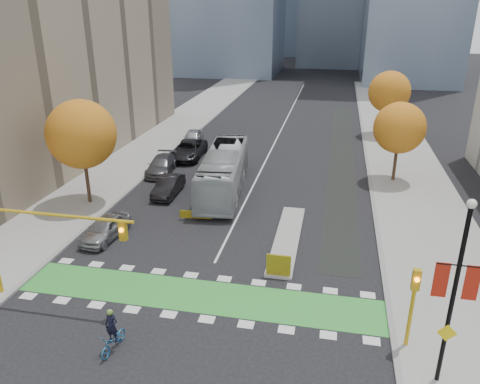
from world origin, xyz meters
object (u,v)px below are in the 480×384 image
at_px(banner_lamppost, 455,288).
at_px(parked_car_e, 193,137).
at_px(parked_car_d, 188,150).
at_px(hazard_board, 278,265).
at_px(traffic_signal_east, 413,297).
at_px(parked_car_c, 161,165).
at_px(tree_east_near, 400,128).
at_px(bus, 224,171).
at_px(tree_east_far, 389,92).
at_px(traffic_signal_west, 32,232).
at_px(cyclist, 113,337).
at_px(tree_west, 81,134).
at_px(parked_car_b, 168,186).
at_px(parked_car_a, 105,228).

xyz_separation_m(banner_lamppost, parked_car_e, (-20.50, 32.47, -3.82)).
height_order(parked_car_d, parked_car_e, parked_car_d).
height_order(hazard_board, traffic_signal_east, traffic_signal_east).
bearing_deg(banner_lamppost, parked_car_c, 132.37).
height_order(traffic_signal_east, parked_car_e, traffic_signal_east).
relative_size(hazard_board, tree_east_near, 0.20).
bearing_deg(bus, tree_east_far, 49.40).
bearing_deg(traffic_signal_west, cyclist, -28.13).
bearing_deg(tree_west, parked_car_b, 28.36).
relative_size(bus, parked_car_b, 2.78).
xyz_separation_m(tree_east_near, bus, (-14.23, -5.25, -3.09)).
relative_size(traffic_signal_west, parked_car_d, 1.38).
bearing_deg(parked_car_d, cyclist, -81.66).
bearing_deg(bus, traffic_signal_east, -59.46).
distance_m(banner_lamppost, parked_car_c, 30.66).
bearing_deg(traffic_signal_east, tree_east_far, 87.03).
relative_size(tree_east_far, banner_lamppost, 0.92).
distance_m(cyclist, bus, 20.18).
bearing_deg(tree_east_near, hazard_board, -114.20).
height_order(bus, parked_car_d, bus).
xyz_separation_m(banner_lamppost, parked_car_c, (-20.50, 22.47, -3.85)).
height_order(banner_lamppost, cyclist, banner_lamppost).
height_order(tree_west, banner_lamppost, banner_lamppost).
bearing_deg(tree_east_far, parked_car_c, -140.01).
distance_m(tree_east_far, parked_car_d, 24.61).
bearing_deg(tree_east_near, bus, -159.75).
bearing_deg(parked_car_d, banner_lamppost, -57.16).
bearing_deg(tree_east_far, banner_lamppost, -91.41).
relative_size(parked_car_c, parked_car_e, 1.13).
bearing_deg(parked_car_b, parked_car_e, 98.51).
relative_size(tree_east_far, parked_car_b, 1.67).
relative_size(tree_east_far, parked_car_c, 1.45).
bearing_deg(traffic_signal_east, parked_car_a, 158.73).
distance_m(tree_west, tree_east_near, 26.01).
height_order(banner_lamppost, parked_car_c, banner_lamppost).
bearing_deg(tree_east_far, bus, -124.73).
height_order(tree_east_near, parked_car_d, tree_east_near).
bearing_deg(traffic_signal_east, hazard_board, 144.08).
bearing_deg(parked_car_c, parked_car_a, -92.21).
xyz_separation_m(hazard_board, tree_west, (-16.00, 7.80, 4.82)).
xyz_separation_m(tree_east_far, parked_car_b, (-19.00, -23.03, -4.48)).
xyz_separation_m(hazard_board, parked_car_b, (-10.50, 10.77, -0.04)).
distance_m(traffic_signal_west, parked_car_a, 7.91).
relative_size(tree_west, traffic_signal_west, 0.96).
height_order(tree_east_near, tree_east_far, tree_east_far).
bearing_deg(hazard_board, parked_car_c, 129.50).
height_order(tree_east_near, bus, tree_east_near).
relative_size(traffic_signal_east, cyclist, 1.85).
relative_size(banner_lamppost, bus, 0.65).
bearing_deg(cyclist, hazard_board, 55.39).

